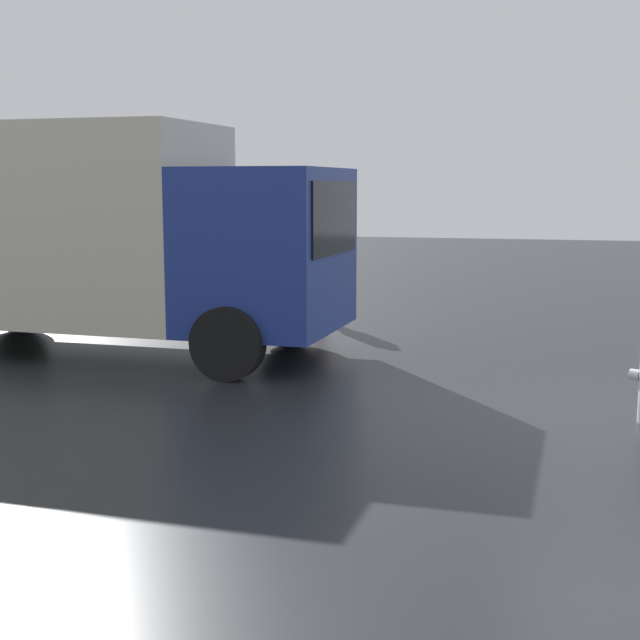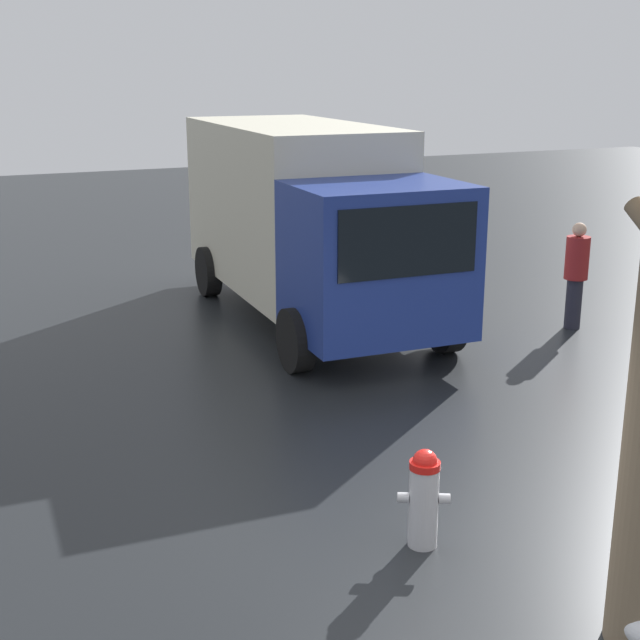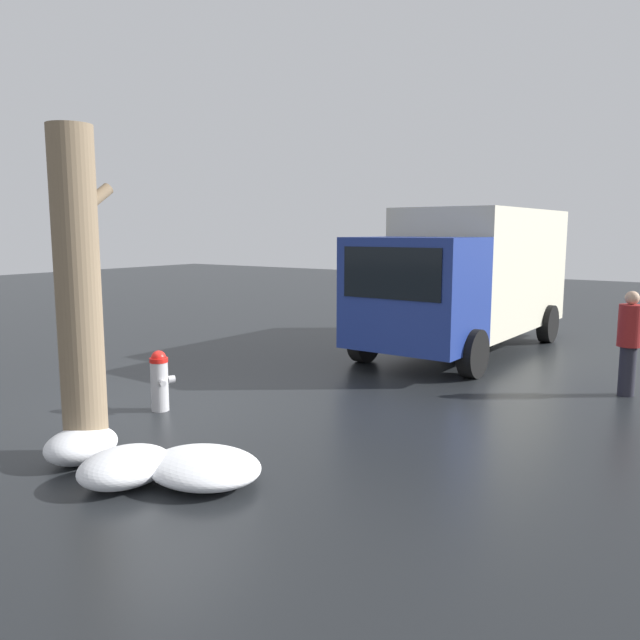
{
  "view_description": "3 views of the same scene",
  "coord_description": "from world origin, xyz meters",
  "views": [
    {
      "loc": [
        1.0,
        9.14,
        2.35
      ],
      "look_at": [
        3.57,
        -0.65,
        0.8
      ],
      "focal_mm": 50.0,
      "sensor_mm": 36.0,
      "label": 1
    },
    {
      "loc": [
        -6.05,
        3.67,
        4.09
      ],
      "look_at": [
        3.57,
        -0.59,
        1.06
      ],
      "focal_mm": 50.0,
      "sensor_mm": 36.0,
      "label": 2
    },
    {
      "loc": [
        -6.12,
        -7.08,
        2.67
      ],
      "look_at": [
        2.93,
        -0.9,
        1.09
      ],
      "focal_mm": 35.0,
      "sensor_mm": 36.0,
      "label": 3
    }
  ],
  "objects": [
    {
      "name": "pedestrian",
      "position": [
        4.88,
        -5.62,
        0.94
      ],
      "size": [
        0.37,
        0.37,
        1.71
      ],
      "rotation": [
        0.0,
        0.0,
        6.14
      ],
      "color": "#23232D",
      "rests_on": "ground_plane"
    },
    {
      "name": "fire_hydrant",
      "position": [
        0.0,
        -0.0,
        0.47
      ],
      "size": [
        0.37,
        0.45,
        0.91
      ],
      "rotation": [
        0.0,
        0.0,
        5.81
      ],
      "color": "#B7B7BC",
      "rests_on": "ground_plane"
    },
    {
      "name": "delivery_truck",
      "position": [
        7.25,
        -2.01,
        1.7
      ],
      "size": [
        6.9,
        2.8,
        3.14
      ],
      "rotation": [
        0.0,
        0.0,
        1.54
      ],
      "color": "navy",
      "rests_on": "ground_plane"
    },
    {
      "name": "ground_plane",
      "position": [
        0.0,
        0.0,
        0.0
      ],
      "size": [
        60.0,
        60.0,
        0.0
      ],
      "primitive_type": "plane",
      "color": "black"
    }
  ]
}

